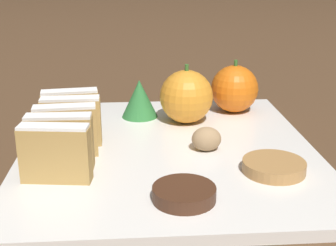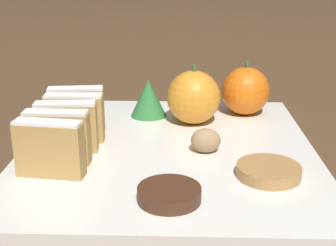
# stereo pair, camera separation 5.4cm
# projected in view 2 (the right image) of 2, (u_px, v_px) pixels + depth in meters

# --- Properties ---
(ground_plane) EXTENTS (6.00, 6.00, 0.00)m
(ground_plane) POSITION_uv_depth(u_px,v_px,m) (168.00, 157.00, 0.55)
(ground_plane) COLOR #513823
(serving_platter) EXTENTS (0.34, 0.37, 0.01)m
(serving_platter) POSITION_uv_depth(u_px,v_px,m) (168.00, 152.00, 0.55)
(serving_platter) COLOR white
(serving_platter) RESTS_ON ground_plane
(stollen_slice_front) EXTENTS (0.07, 0.03, 0.06)m
(stollen_slice_front) POSITION_uv_depth(u_px,v_px,m) (49.00, 149.00, 0.47)
(stollen_slice_front) COLOR tan
(stollen_slice_front) RESTS_ON serving_platter
(stollen_slice_second) EXTENTS (0.07, 0.02, 0.06)m
(stollen_slice_second) POSITION_uv_depth(u_px,v_px,m) (57.00, 137.00, 0.50)
(stollen_slice_second) COLOR tan
(stollen_slice_second) RESTS_ON serving_platter
(stollen_slice_third) EXTENTS (0.07, 0.02, 0.06)m
(stollen_slice_third) POSITION_uv_depth(u_px,v_px,m) (66.00, 127.00, 0.53)
(stollen_slice_third) COLOR tan
(stollen_slice_third) RESTS_ON serving_platter
(stollen_slice_fourth) EXTENTS (0.07, 0.02, 0.06)m
(stollen_slice_fourth) POSITION_uv_depth(u_px,v_px,m) (74.00, 118.00, 0.56)
(stollen_slice_fourth) COLOR tan
(stollen_slice_fourth) RESTS_ON serving_platter
(stollen_slice_fifth) EXTENTS (0.07, 0.03, 0.06)m
(stollen_slice_fifth) POSITION_uv_depth(u_px,v_px,m) (77.00, 110.00, 0.59)
(stollen_slice_fifth) COLOR tan
(stollen_slice_fifth) RESTS_ON serving_platter
(orange_near) EXTENTS (0.07, 0.07, 0.08)m
(orange_near) POSITION_uv_depth(u_px,v_px,m) (194.00, 97.00, 0.62)
(orange_near) COLOR orange
(orange_near) RESTS_ON serving_platter
(orange_far) EXTENTS (0.07, 0.07, 0.08)m
(orange_far) POSITION_uv_depth(u_px,v_px,m) (245.00, 91.00, 0.66)
(orange_far) COLOR orange
(orange_far) RESTS_ON serving_platter
(walnut) EXTENTS (0.03, 0.03, 0.03)m
(walnut) POSITION_uv_depth(u_px,v_px,m) (206.00, 140.00, 0.53)
(walnut) COLOR tan
(walnut) RESTS_ON serving_platter
(chocolate_cookie) EXTENTS (0.06, 0.06, 0.01)m
(chocolate_cookie) POSITION_uv_depth(u_px,v_px,m) (169.00, 194.00, 0.42)
(chocolate_cookie) COLOR #472819
(chocolate_cookie) RESTS_ON serving_platter
(gingerbread_cookie) EXTENTS (0.07, 0.07, 0.01)m
(gingerbread_cookie) POSITION_uv_depth(u_px,v_px,m) (269.00, 171.00, 0.47)
(gingerbread_cookie) COLOR #B27F47
(gingerbread_cookie) RESTS_ON serving_platter
(evergreen_sprig) EXTENTS (0.05, 0.05, 0.05)m
(evergreen_sprig) POSITION_uv_depth(u_px,v_px,m) (148.00, 98.00, 0.65)
(evergreen_sprig) COLOR #2D7538
(evergreen_sprig) RESTS_ON serving_platter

